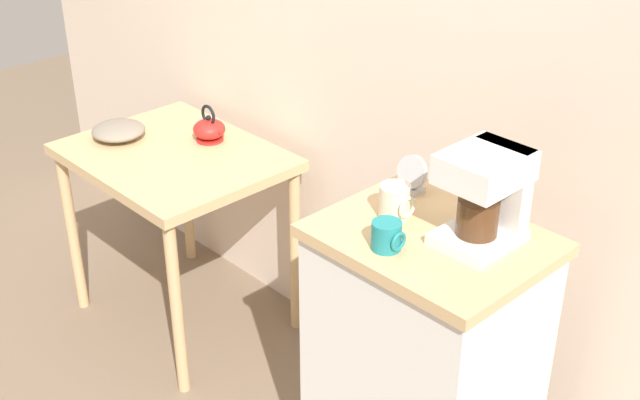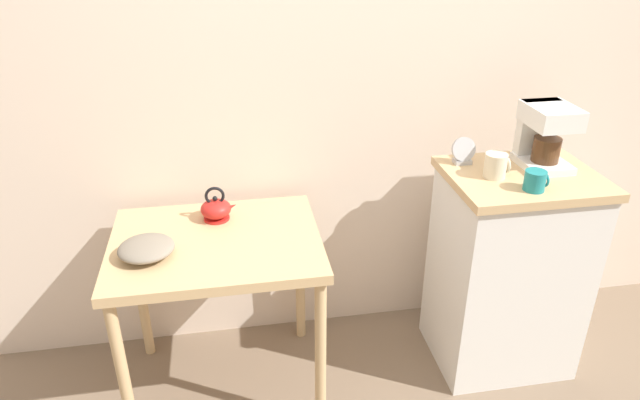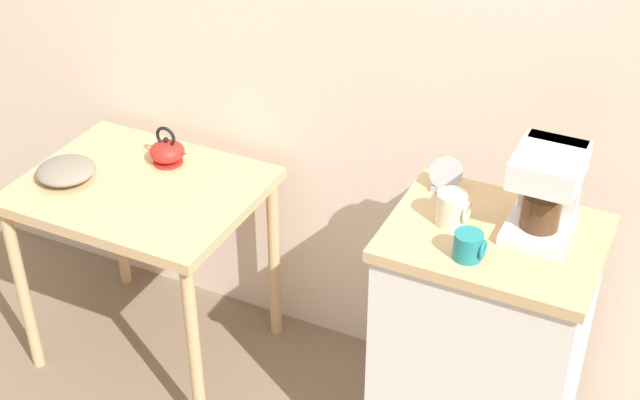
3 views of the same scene
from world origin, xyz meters
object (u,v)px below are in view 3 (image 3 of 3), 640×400
at_px(mug_dark_teal, 469,246).
at_px(table_clock, 445,177).
at_px(bowl_stoneware, 66,171).
at_px(coffee_maker, 547,186).
at_px(mug_small_cream, 452,209).
at_px(teakettle, 168,151).

distance_m(mug_dark_teal, table_clock, 0.34).
distance_m(bowl_stoneware, coffee_maker, 1.63).
relative_size(bowl_stoneware, mug_small_cream, 2.06).
distance_m(teakettle, mug_small_cream, 1.13).
bearing_deg(mug_dark_teal, coffee_maker, 57.16).
bearing_deg(bowl_stoneware, mug_dark_teal, -2.75).
relative_size(coffee_maker, table_clock, 2.29).
xyz_separation_m(coffee_maker, mug_dark_teal, (-0.14, -0.22, -0.10)).
bearing_deg(mug_small_cream, table_clock, 115.58).
bearing_deg(table_clock, coffee_maker, -12.46).
height_order(teakettle, table_clock, table_clock).
height_order(coffee_maker, mug_small_cream, coffee_maker).
bearing_deg(teakettle, mug_small_cream, -9.14).
xyz_separation_m(bowl_stoneware, teakettle, (0.26, 0.25, 0.01)).
height_order(teakettle, mug_small_cream, mug_small_cream).
bearing_deg(mug_small_cream, coffee_maker, 19.45).
relative_size(mug_small_cream, table_clock, 0.87).
bearing_deg(mug_small_cream, mug_dark_teal, -55.36).
height_order(coffee_maker, mug_dark_teal, coffee_maker).
distance_m(coffee_maker, table_clock, 0.33).
bearing_deg(mug_dark_teal, mug_small_cream, 124.64).
xyz_separation_m(mug_small_cream, mug_dark_teal, (0.09, -0.14, -0.01)).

